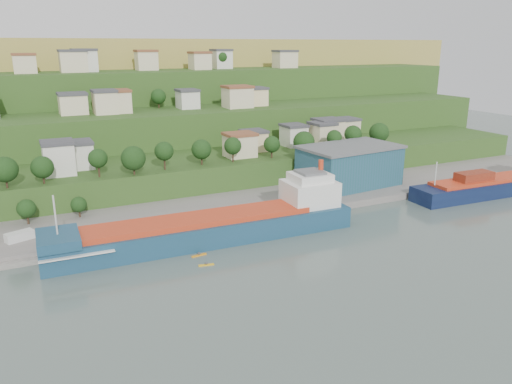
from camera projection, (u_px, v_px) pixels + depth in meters
ground at (267, 247)px, 116.09m from camera, size 500.00×500.00×0.00m
quay at (284, 203)px, 148.62m from camera, size 220.00×26.00×4.00m
pebble_beach at (6, 254)px, 112.16m from camera, size 40.00×18.00×2.40m
hillside at (122, 135)px, 261.80m from camera, size 360.00×211.17×96.00m
cargo_ship_near at (216, 228)px, 119.73m from camera, size 74.40×13.88×19.05m
cargo_ship_far at (500, 185)px, 158.22m from camera, size 60.15×12.58×16.24m
warehouse at (349, 165)px, 158.95m from camera, size 32.67×21.87×12.80m
caravan at (20, 238)px, 114.83m from camera, size 6.62×4.55×2.85m
dinghy at (49, 247)px, 111.84m from camera, size 4.74×3.27×0.89m
kayak_orange at (199, 255)px, 111.34m from camera, size 3.59×1.05×0.89m
kayak_yellow at (206, 264)px, 106.48m from camera, size 3.40×1.22×0.84m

